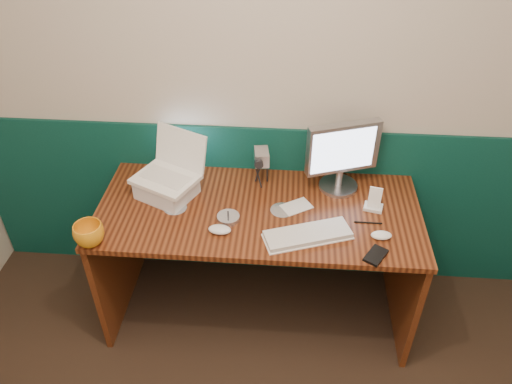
# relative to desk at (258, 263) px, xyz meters

# --- Properties ---
(back_wall) EXTENTS (3.50, 0.04, 2.50)m
(back_wall) POSITION_rel_desk_xyz_m (0.10, 0.37, 0.88)
(back_wall) COLOR #BEB1A0
(back_wall) RESTS_ON ground
(wainscot) EXTENTS (3.48, 0.02, 1.00)m
(wainscot) POSITION_rel_desk_xyz_m (0.10, 0.36, 0.12)
(wainscot) COLOR #07342F
(wainscot) RESTS_ON ground
(desk) EXTENTS (1.60, 0.70, 0.75)m
(desk) POSITION_rel_desk_xyz_m (0.00, 0.00, 0.00)
(desk) COLOR #361509
(desk) RESTS_ON ground
(laptop_riser) EXTENTS (0.33, 0.31, 0.09)m
(laptop_riser) POSITION_rel_desk_xyz_m (-0.47, 0.08, 0.42)
(laptop_riser) COLOR white
(laptop_riser) RESTS_ON desk
(laptop) EXTENTS (0.37, 0.34, 0.25)m
(laptop) POSITION_rel_desk_xyz_m (-0.47, 0.08, 0.59)
(laptop) COLOR white
(laptop) RESTS_ON laptop_riser
(monitor) EXTENTS (0.38, 0.22, 0.37)m
(monitor) POSITION_rel_desk_xyz_m (0.40, 0.21, 0.56)
(monitor) COLOR #A2A2A7
(monitor) RESTS_ON desk
(keyboard) EXTENTS (0.42, 0.26, 0.02)m
(keyboard) POSITION_rel_desk_xyz_m (0.24, -0.19, 0.39)
(keyboard) COLOR silver
(keyboard) RESTS_ON desk
(mouse_right) EXTENTS (0.10, 0.06, 0.03)m
(mouse_right) POSITION_rel_desk_xyz_m (0.58, -0.16, 0.39)
(mouse_right) COLOR white
(mouse_right) RESTS_ON desk
(mouse_left) EXTENTS (0.11, 0.07, 0.04)m
(mouse_left) POSITION_rel_desk_xyz_m (-0.17, -0.19, 0.39)
(mouse_left) COLOR silver
(mouse_left) RESTS_ON desk
(mug) EXTENTS (0.16, 0.16, 0.11)m
(mug) POSITION_rel_desk_xyz_m (-0.74, -0.30, 0.43)
(mug) COLOR orange
(mug) RESTS_ON desk
(camcorder) EXTENTS (0.11, 0.15, 0.21)m
(camcorder) POSITION_rel_desk_xyz_m (-0.00, 0.22, 0.48)
(camcorder) COLOR #B6B5BB
(camcorder) RESTS_ON desk
(cd_spindle) EXTENTS (0.11, 0.11, 0.02)m
(cd_spindle) POSITION_rel_desk_xyz_m (-0.14, -0.09, 0.39)
(cd_spindle) COLOR silver
(cd_spindle) RESTS_ON desk
(cd_loose_a) EXTENTS (0.12, 0.12, 0.00)m
(cd_loose_a) POSITION_rel_desk_xyz_m (-0.41, -0.02, 0.38)
(cd_loose_a) COLOR #B3BAC4
(cd_loose_a) RESTS_ON desk
(cd_loose_b) EXTENTS (0.12, 0.12, 0.00)m
(cd_loose_b) POSITION_rel_desk_xyz_m (0.12, 0.00, 0.38)
(cd_loose_b) COLOR #B7BDC8
(cd_loose_b) RESTS_ON desk
(pen) EXTENTS (0.13, 0.01, 0.01)m
(pen) POSITION_rel_desk_xyz_m (0.53, -0.06, 0.38)
(pen) COLOR black
(pen) RESTS_ON desk
(papers) EXTENTS (0.17, 0.16, 0.00)m
(papers) POSITION_rel_desk_xyz_m (0.19, 0.03, 0.38)
(papers) COLOR silver
(papers) RESTS_ON desk
(dock) EXTENTS (0.10, 0.09, 0.02)m
(dock) POSITION_rel_desk_xyz_m (0.57, 0.05, 0.38)
(dock) COLOR silver
(dock) RESTS_ON desk
(music_player) EXTENTS (0.07, 0.04, 0.11)m
(music_player) POSITION_rel_desk_xyz_m (0.57, 0.05, 0.44)
(music_player) COLOR white
(music_player) RESTS_ON dock
(pda) EXTENTS (0.12, 0.14, 0.01)m
(pda) POSITION_rel_desk_xyz_m (0.54, -0.29, 0.38)
(pda) COLOR black
(pda) RESTS_ON desk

